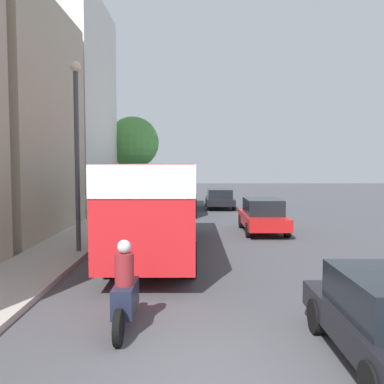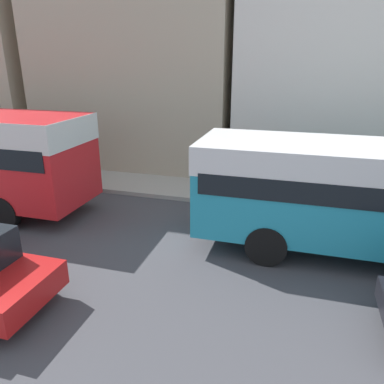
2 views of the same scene
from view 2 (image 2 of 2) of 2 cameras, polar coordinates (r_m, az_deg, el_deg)
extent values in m
cube|color=#BCAD93|center=(18.35, -7.16, 20.51)|extent=(6.20, 8.61, 9.99)
cylinder|color=black|center=(13.76, -20.46, 0.62)|extent=(0.28, 1.00, 1.00)
cylinder|color=black|center=(12.14, -26.72, -2.81)|extent=(0.28, 1.00, 1.00)
cylinder|color=black|center=(11.31, 12.40, -2.64)|extent=(0.28, 1.00, 1.00)
cylinder|color=black|center=(9.19, 11.23, -8.00)|extent=(0.28, 1.00, 1.00)
cylinder|color=black|center=(8.82, -22.93, -11.94)|extent=(0.22, 0.64, 0.64)
cylinder|color=#232838|center=(13.80, 23.32, 0.49)|extent=(0.34, 0.34, 0.79)
cylinder|color=black|center=(13.59, 23.73, 3.38)|extent=(0.42, 0.42, 0.66)
sphere|color=tan|center=(13.49, 23.98, 5.16)|extent=(0.21, 0.21, 0.21)
camera|label=1|loc=(27.04, -57.03, 7.63)|focal=40.00mm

